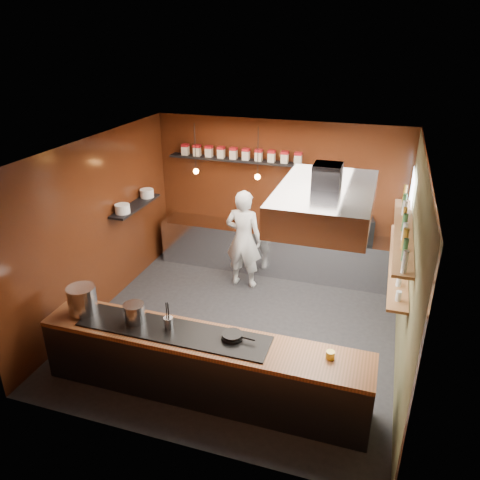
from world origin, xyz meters
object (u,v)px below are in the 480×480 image
at_px(extractor_hood, 325,201).
at_px(stockpot_small, 134,313).
at_px(chef, 244,239).
at_px(stockpot_large, 82,300).
at_px(espresso_machine, 360,229).

bearing_deg(extractor_hood, stockpot_small, -152.72).
relative_size(extractor_hood, chef, 1.04).
relative_size(stockpot_large, stockpot_small, 1.38).
relative_size(extractor_hood, espresso_machine, 4.47).
height_order(extractor_hood, chef, extractor_hood).
height_order(stockpot_small, espresso_machine, espresso_machine).
xyz_separation_m(extractor_hood, stockpot_small, (-2.27, -1.17, -1.43)).
distance_m(stockpot_small, chef, 3.05).
relative_size(stockpot_small, chef, 0.15).
distance_m(extractor_hood, chef, 2.92).
bearing_deg(espresso_machine, stockpot_small, -138.02).
xyz_separation_m(extractor_hood, stockpot_large, (-3.07, -1.17, -1.37)).
xyz_separation_m(espresso_machine, chef, (-2.05, -0.76, -0.17)).
relative_size(espresso_machine, chef, 0.23).
bearing_deg(chef, stockpot_large, 67.15).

